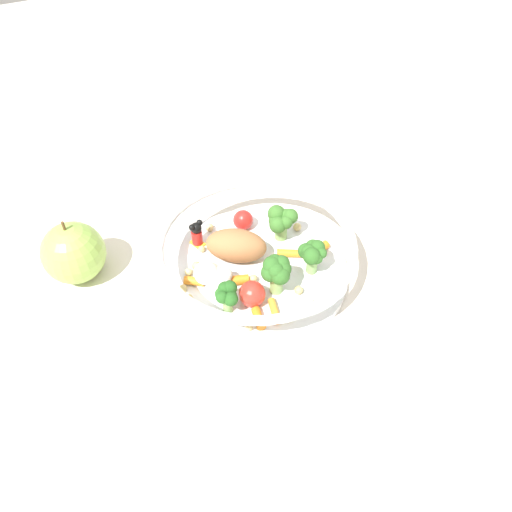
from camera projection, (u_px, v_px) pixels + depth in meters
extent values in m
plane|color=silver|center=(251.00, 284.00, 0.66)|extent=(2.40, 2.40, 0.00)
cylinder|color=white|center=(256.00, 272.00, 0.66)|extent=(0.24, 0.24, 0.01)
torus|color=white|center=(256.00, 243.00, 0.63)|extent=(0.25, 0.25, 0.01)
ellipsoid|color=#9E663D|center=(233.00, 247.00, 0.66)|extent=(0.09, 0.09, 0.04)
cylinder|color=#7FAD5B|center=(281.00, 232.00, 0.69)|extent=(0.02, 0.02, 0.02)
sphere|color=#386B28|center=(286.00, 222.00, 0.67)|extent=(0.02, 0.02, 0.02)
sphere|color=#386B28|center=(291.00, 216.00, 0.67)|extent=(0.02, 0.02, 0.02)
sphere|color=#386B28|center=(285.00, 216.00, 0.68)|extent=(0.02, 0.02, 0.02)
sphere|color=#386B28|center=(281.00, 217.00, 0.68)|extent=(0.02, 0.02, 0.02)
sphere|color=#386B28|center=(277.00, 214.00, 0.68)|extent=(0.02, 0.02, 0.02)
sphere|color=#386B28|center=(275.00, 221.00, 0.68)|extent=(0.02, 0.02, 0.02)
sphere|color=#386B28|center=(278.00, 225.00, 0.67)|extent=(0.02, 0.02, 0.02)
cylinder|color=#7FAD5B|center=(228.00, 305.00, 0.60)|extent=(0.01, 0.01, 0.02)
sphere|color=#23561E|center=(231.00, 299.00, 0.58)|extent=(0.02, 0.02, 0.02)
sphere|color=#23561E|center=(232.00, 295.00, 0.59)|extent=(0.01, 0.01, 0.01)
sphere|color=#23561E|center=(230.00, 288.00, 0.59)|extent=(0.02, 0.02, 0.02)
sphere|color=#23561E|center=(225.00, 289.00, 0.59)|extent=(0.02, 0.02, 0.02)
sphere|color=#23561E|center=(221.00, 294.00, 0.59)|extent=(0.02, 0.02, 0.02)
sphere|color=#23561E|center=(222.00, 297.00, 0.58)|extent=(0.02, 0.02, 0.02)
cylinder|color=#8EB766|center=(276.00, 283.00, 0.62)|extent=(0.02, 0.02, 0.03)
sphere|color=#2D6023|center=(280.00, 275.00, 0.60)|extent=(0.02, 0.02, 0.02)
sphere|color=#2D6023|center=(283.00, 269.00, 0.60)|extent=(0.02, 0.02, 0.02)
sphere|color=#2D6023|center=(282.00, 263.00, 0.60)|extent=(0.02, 0.02, 0.02)
sphere|color=#2D6023|center=(279.00, 265.00, 0.61)|extent=(0.02, 0.02, 0.02)
sphere|color=#2D6023|center=(275.00, 262.00, 0.60)|extent=(0.02, 0.02, 0.02)
sphere|color=#2D6023|center=(272.00, 265.00, 0.60)|extent=(0.02, 0.02, 0.02)
sphere|color=#2D6023|center=(270.00, 273.00, 0.60)|extent=(0.02, 0.02, 0.02)
sphere|color=#2D6023|center=(276.00, 271.00, 0.60)|extent=(0.02, 0.02, 0.02)
cylinder|color=#7FAD5B|center=(312.00, 265.00, 0.65)|extent=(0.01, 0.01, 0.02)
sphere|color=#2D6023|center=(316.00, 258.00, 0.63)|extent=(0.02, 0.02, 0.02)
sphere|color=#2D6023|center=(321.00, 253.00, 0.63)|extent=(0.01, 0.01, 0.01)
sphere|color=#2D6023|center=(317.00, 248.00, 0.63)|extent=(0.02, 0.02, 0.02)
sphere|color=#2D6023|center=(313.00, 247.00, 0.64)|extent=(0.02, 0.02, 0.02)
sphere|color=#2D6023|center=(306.00, 251.00, 0.64)|extent=(0.02, 0.02, 0.02)
sphere|color=#2D6023|center=(309.00, 252.00, 0.63)|extent=(0.02, 0.02, 0.02)
sphere|color=#2D6023|center=(312.00, 256.00, 0.62)|extent=(0.02, 0.02, 0.02)
sphere|color=white|center=(219.00, 282.00, 0.63)|extent=(0.03, 0.03, 0.03)
sphere|color=white|center=(225.00, 275.00, 0.63)|extent=(0.02, 0.02, 0.02)
sphere|color=white|center=(215.00, 276.00, 0.64)|extent=(0.03, 0.03, 0.03)
sphere|color=white|center=(212.00, 273.00, 0.64)|extent=(0.03, 0.03, 0.03)
sphere|color=white|center=(206.00, 273.00, 0.63)|extent=(0.03, 0.03, 0.03)
sphere|color=white|center=(214.00, 277.00, 0.63)|extent=(0.03, 0.03, 0.03)
cube|color=yellow|center=(198.00, 243.00, 0.69)|extent=(0.02, 0.02, 0.00)
cylinder|color=red|center=(197.00, 237.00, 0.68)|extent=(0.02, 0.02, 0.02)
sphere|color=black|center=(196.00, 228.00, 0.67)|extent=(0.02, 0.02, 0.02)
sphere|color=black|center=(199.00, 223.00, 0.67)|extent=(0.01, 0.01, 0.01)
sphere|color=black|center=(192.00, 227.00, 0.66)|extent=(0.01, 0.01, 0.01)
cylinder|color=orange|center=(320.00, 248.00, 0.68)|extent=(0.02, 0.03, 0.01)
cylinder|color=orange|center=(290.00, 253.00, 0.67)|extent=(0.03, 0.04, 0.01)
cylinder|color=orange|center=(259.00, 318.00, 0.60)|extent=(0.03, 0.02, 0.01)
cylinder|color=orange|center=(237.00, 283.00, 0.63)|extent=(0.02, 0.04, 0.01)
cylinder|color=orange|center=(194.00, 281.00, 0.64)|extent=(0.02, 0.03, 0.01)
cylinder|color=orange|center=(275.00, 311.00, 0.60)|extent=(0.04, 0.02, 0.01)
sphere|color=red|center=(243.00, 220.00, 0.71)|extent=(0.03, 0.03, 0.03)
sphere|color=red|center=(252.00, 294.00, 0.61)|extent=(0.03, 0.03, 0.03)
sphere|color=tan|center=(183.00, 288.00, 0.63)|extent=(0.01, 0.01, 0.01)
sphere|color=tan|center=(315.00, 304.00, 0.61)|extent=(0.01, 0.01, 0.01)
sphere|color=tan|center=(202.00, 249.00, 0.68)|extent=(0.01, 0.01, 0.01)
sphere|color=#D1B775|center=(297.00, 227.00, 0.71)|extent=(0.01, 0.01, 0.01)
sphere|color=#D1B775|center=(209.00, 227.00, 0.71)|extent=(0.01, 0.01, 0.01)
sphere|color=tan|center=(256.00, 247.00, 0.68)|extent=(0.01, 0.01, 0.01)
sphere|color=#D1B775|center=(289.00, 317.00, 0.60)|extent=(0.01, 0.01, 0.01)
sphere|color=#D1B775|center=(189.00, 299.00, 0.62)|extent=(0.01, 0.01, 0.01)
sphere|color=tan|center=(305.00, 255.00, 0.67)|extent=(0.01, 0.01, 0.01)
sphere|color=#D1B775|center=(249.00, 327.00, 0.59)|extent=(0.01, 0.01, 0.01)
sphere|color=#D1B775|center=(189.00, 272.00, 0.65)|extent=(0.01, 0.01, 0.01)
sphere|color=tan|center=(196.00, 266.00, 0.66)|extent=(0.01, 0.01, 0.01)
sphere|color=tan|center=(299.00, 290.00, 0.63)|extent=(0.01, 0.01, 0.01)
sphere|color=#D1B775|center=(250.00, 280.00, 0.64)|extent=(0.01, 0.01, 0.01)
sphere|color=#8CB74C|center=(74.00, 253.00, 0.64)|extent=(0.08, 0.08, 0.08)
cylinder|color=brown|center=(64.00, 226.00, 0.61)|extent=(0.00, 0.00, 0.01)
cube|color=white|center=(438.00, 381.00, 0.55)|extent=(0.16, 0.16, 0.01)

